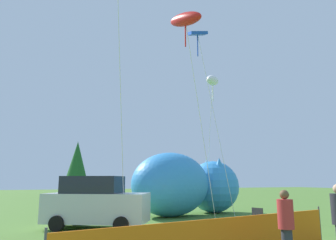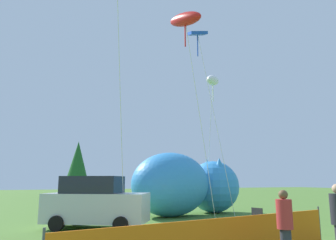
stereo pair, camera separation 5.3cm
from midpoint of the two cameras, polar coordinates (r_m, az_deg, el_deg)
ground_plane at (r=11.56m, az=5.66°, el=-19.66°), size 120.00×120.00×0.00m
parked_car at (r=13.65m, az=-12.28°, el=-13.89°), size 4.32×3.46×2.02m
folding_chair at (r=12.90m, az=15.80°, el=-16.12°), size 0.63×0.63×0.87m
inflatable_cat at (r=18.16m, az=3.12°, el=-11.47°), size 7.20×4.71×3.30m
safety_fence at (r=8.53m, az=9.35°, el=-19.67°), size 8.17×1.87×1.05m
spectator_in_black_shirt at (r=8.21m, az=19.88°, el=-16.61°), size 0.36×0.36×1.65m
kite_blue_box at (r=18.23m, az=5.36°, el=14.15°), size 2.62×1.07×9.92m
kite_white_ghost at (r=20.19m, az=7.86°, el=6.80°), size 2.12×2.64×8.43m
kite_red_lizard at (r=15.36m, az=3.10°, el=16.99°), size 2.64×2.63×9.62m
horizon_tree_east at (r=40.26m, az=-15.41°, el=-7.12°), size 2.67×2.67×6.37m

